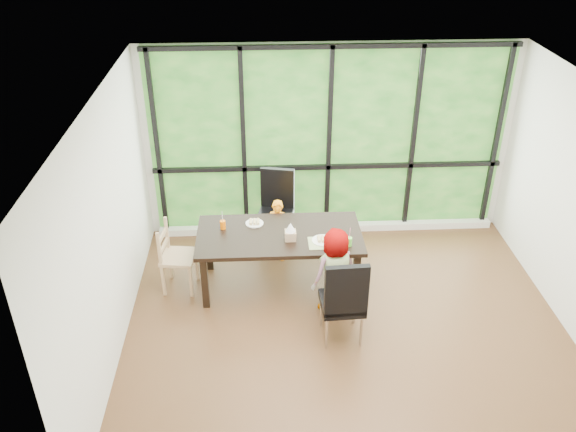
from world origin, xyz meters
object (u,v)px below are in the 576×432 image
object	(u,v)px
chair_window_leather	(275,211)
child_toddler	(278,230)
chair_interior_leather	(342,297)
orange_cup	(223,225)
plate_near	(323,241)
child_older	(332,272)
dining_table	(280,259)
green_cup	(349,242)
tissue_box	(290,235)
plate_far	(254,223)
chair_end_beech	(179,257)

from	to	relation	value
chair_window_leather	child_toddler	xyz separation A→B (m)	(0.02, -0.34, -0.11)
chair_interior_leather	orange_cup	xyz separation A→B (m)	(-1.32, 1.16, 0.26)
chair_interior_leather	child_toddler	world-z (taller)	chair_interior_leather
child_toddler	plate_near	distance (m)	0.99
chair_interior_leather	child_older	world-z (taller)	child_older
orange_cup	dining_table	bearing A→B (deg)	-12.78
plate_near	chair_window_leather	bearing A→B (deg)	114.98
green_cup	chair_interior_leather	bearing A→B (deg)	-102.97
tissue_box	dining_table	bearing A→B (deg)	133.05
chair_interior_leather	tissue_box	world-z (taller)	chair_interior_leather
chair_interior_leather	plate_far	bearing A→B (deg)	-55.93
plate_far	orange_cup	bearing A→B (deg)	-166.50
child_older	plate_far	xyz separation A→B (m)	(-0.88, 0.80, 0.20)
dining_table	chair_interior_leather	distance (m)	1.20
chair_end_beech	child_older	size ratio (longest dim) A/B	0.81
chair_end_beech	child_toddler	world-z (taller)	chair_end_beech
child_toddler	orange_cup	xyz separation A→B (m)	(-0.68, -0.44, 0.37)
chair_interior_leather	tissue_box	size ratio (longest dim) A/B	8.21
child_older	tissue_box	size ratio (longest dim) A/B	8.42
dining_table	plate_far	world-z (taller)	plate_far
dining_table	child_older	size ratio (longest dim) A/B	1.80
dining_table	chair_interior_leather	bearing A→B (deg)	-57.52
chair_window_leather	tissue_box	size ratio (longest dim) A/B	8.21
child_toddler	plate_near	bearing A→B (deg)	-38.13
chair_window_leather	child_toddler	size ratio (longest dim) A/B	1.25
plate_near	orange_cup	distance (m)	1.24
chair_interior_leather	tissue_box	xyz separation A→B (m)	(-0.51, 0.87, 0.27)
chair_interior_leather	orange_cup	world-z (taller)	chair_interior_leather
chair_end_beech	child_older	xyz separation A→B (m)	(1.82, -0.56, 0.10)
child_toddler	tissue_box	world-z (taller)	child_toddler
child_older	green_cup	size ratio (longest dim) A/B	10.57
chair_window_leather	child_toddler	bearing A→B (deg)	-74.65
tissue_box	plate_near	bearing A→B (deg)	-8.89
chair_window_leather	child_toddler	world-z (taller)	chair_window_leather
dining_table	green_cup	world-z (taller)	green_cup
plate_far	plate_near	xyz separation A→B (m)	(0.80, -0.44, 0.00)
chair_window_leather	chair_interior_leather	distance (m)	2.04
plate_far	green_cup	distance (m)	1.23
child_toddler	plate_far	bearing A→B (deg)	-111.46
chair_window_leather	orange_cup	world-z (taller)	chair_window_leather
chair_end_beech	plate_near	bearing A→B (deg)	-89.47
dining_table	chair_window_leather	size ratio (longest dim) A/B	1.84
chair_window_leather	tissue_box	distance (m)	1.11
green_cup	chair_end_beech	bearing A→B (deg)	171.35
orange_cup	green_cup	size ratio (longest dim) A/B	1.03
plate_near	child_older	bearing A→B (deg)	-76.94
chair_end_beech	tissue_box	bearing A→B (deg)	-88.84
child_older	chair_window_leather	bearing A→B (deg)	-92.65
chair_end_beech	chair_window_leather	bearing A→B (deg)	-45.59
chair_end_beech	orange_cup	bearing A→B (deg)	-67.85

